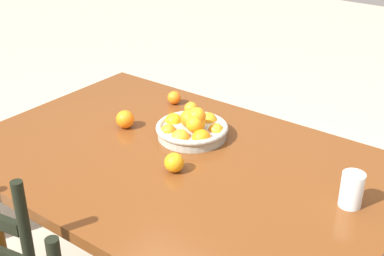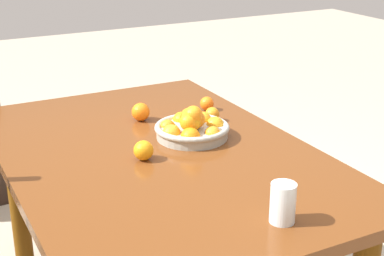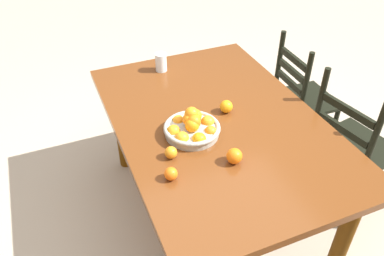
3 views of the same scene
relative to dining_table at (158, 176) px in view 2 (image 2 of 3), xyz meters
name	(u,v)px [view 2 (image 2 of 3)]	position (x,y,z in m)	size (l,w,h in m)	color
dining_table	(158,176)	(0.00, 0.00, 0.00)	(1.62, 1.09, 0.77)	#613214
fruit_bowl	(192,127)	(0.06, -0.17, 0.15)	(0.30, 0.30, 0.14)	#A4A498
orange_loose_0	(212,114)	(0.19, -0.34, 0.13)	(0.06, 0.06, 0.06)	orange
orange_loose_1	(207,104)	(0.33, -0.39, 0.13)	(0.06, 0.06, 0.06)	orange
orange_loose_2	(141,112)	(0.34, -0.07, 0.14)	(0.08, 0.08, 0.08)	orange
orange_loose_3	(144,150)	(-0.05, 0.08, 0.14)	(0.07, 0.07, 0.07)	orange
drinking_glass	(283,203)	(-0.64, -0.10, 0.16)	(0.07, 0.07, 0.12)	silver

